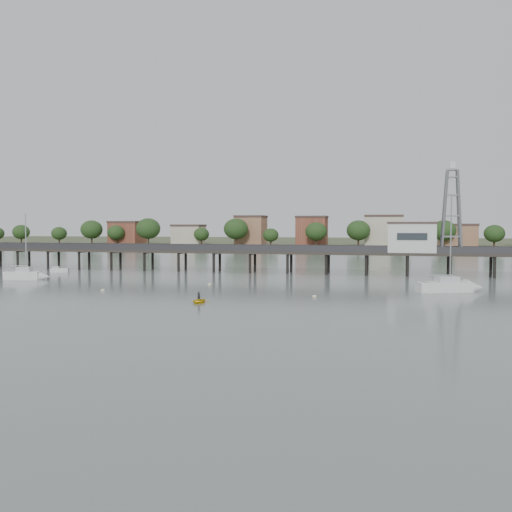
{
  "coord_description": "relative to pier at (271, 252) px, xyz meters",
  "views": [
    {
      "loc": [
        22.21,
        -42.37,
        8.55
      ],
      "look_at": [
        1.59,
        42.0,
        4.0
      ],
      "focal_mm": 40.0,
      "sensor_mm": 36.0,
      "label": 1
    }
  ],
  "objects": [
    {
      "name": "dinghy_occupant",
      "position": [
        0.97,
        -42.4,
        -3.79
      ],
      "size": [
        0.58,
        1.06,
        0.24
      ],
      "primitive_type": "imported",
      "rotation": [
        0.0,
        0.0,
        3.37
      ],
      "color": "black",
      "rests_on": "ground"
    },
    {
      "name": "pier_building",
      "position": [
        25.0,
        0.0,
        2.87
      ],
      "size": [
        8.4,
        5.4,
        5.3
      ],
      "color": "silver",
      "rests_on": "ground"
    },
    {
      "name": "lattice_tower",
      "position": [
        31.5,
        0.0,
        7.31
      ],
      "size": [
        3.2,
        3.2,
        15.5
      ],
      "color": "slate",
      "rests_on": "ground"
    },
    {
      "name": "sailboat_c",
      "position": [
        30.06,
        -24.12,
        -3.15
      ],
      "size": [
        8.45,
        5.14,
        13.46
      ],
      "rotation": [
        0.0,
        0.0,
        0.37
      ],
      "color": "white",
      "rests_on": "ground"
    },
    {
      "name": "sailboat_b",
      "position": [
        -34.67,
        -22.51,
        -3.14
      ],
      "size": [
        6.84,
        3.25,
        11.04
      ],
      "rotation": [
        0.0,
        0.0,
        0.21
      ],
      "color": "white",
      "rests_on": "ground"
    },
    {
      "name": "far_shore",
      "position": [
        0.36,
        179.58,
        -2.85
      ],
      "size": [
        500.0,
        170.0,
        10.4
      ],
      "color": "#475133",
      "rests_on": "ground"
    },
    {
      "name": "yellow_dinghy",
      "position": [
        0.97,
        -42.4,
        -3.79
      ],
      "size": [
        2.1,
        0.86,
        2.86
      ],
      "primitive_type": "imported",
      "rotation": [
        0.0,
        0.0,
        0.13
      ],
      "color": "yellow",
      "rests_on": "ground"
    },
    {
      "name": "pier",
      "position": [
        0.0,
        0.0,
        0.0
      ],
      "size": [
        150.0,
        5.0,
        5.5
      ],
      "color": "#2D2823",
      "rests_on": "ground"
    },
    {
      "name": "white_tender",
      "position": [
        -38.36,
        -8.55,
        -3.41
      ],
      "size": [
        3.44,
        2.29,
        1.24
      ],
      "rotation": [
        0.0,
        0.0,
        0.33
      ],
      "color": "white",
      "rests_on": "ground"
    },
    {
      "name": "mooring_buoys",
      "position": [
        3.65,
        -28.6,
        -3.71
      ],
      "size": [
        77.32,
        21.8,
        0.39
      ],
      "color": "#F2E9BC",
      "rests_on": "ground"
    },
    {
      "name": "ground_plane",
      "position": [
        0.0,
        -60.0,
        -3.79
      ],
      "size": [
        500.0,
        500.0,
        0.0
      ],
      "primitive_type": "plane",
      "color": "slate",
      "rests_on": "ground"
    }
  ]
}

